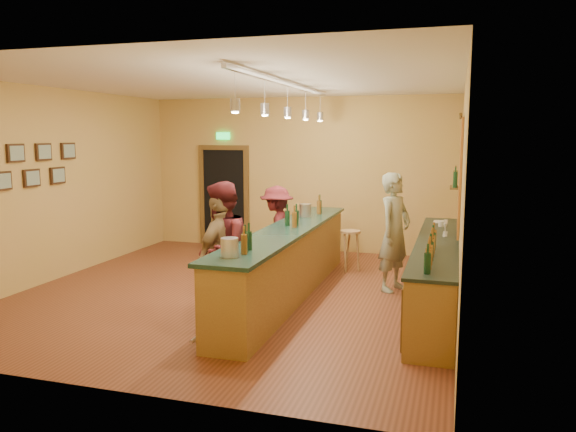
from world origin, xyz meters
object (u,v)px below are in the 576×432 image
(tasting_bar, at_px, (287,257))
(bar_stool, at_px, (350,238))
(back_counter, at_px, (437,272))
(customer_b, at_px, (222,256))
(bartender, at_px, (395,232))
(customer_c, at_px, (277,231))
(customer_a, at_px, (221,251))

(tasting_bar, bearing_deg, bar_stool, 71.91)
(back_counter, relative_size, customer_b, 2.72)
(bar_stool, bearing_deg, back_counter, -47.20)
(bartender, bearing_deg, customer_c, 104.69)
(customer_b, distance_m, bar_stool, 3.26)
(bartender, relative_size, bar_stool, 2.50)
(customer_a, bearing_deg, bar_stool, 148.88)
(customer_c, relative_size, bar_stool, 2.12)
(tasting_bar, relative_size, customer_b, 3.05)
(customer_b, bearing_deg, bartender, 147.53)
(customer_b, xyz_separation_m, customer_c, (0.00, 2.35, -0.05))
(bartender, bearing_deg, customer_a, 159.02)
(bartender, xyz_separation_m, bar_stool, (-0.88, 1.03, -0.33))
(back_counter, height_order, bar_stool, back_counter)
(tasting_bar, xyz_separation_m, customer_a, (-0.55, -1.19, 0.31))
(customer_c, bearing_deg, bar_stool, 116.25)
(customer_c, bearing_deg, customer_a, -4.52)
(customer_c, bearing_deg, tasting_bar, 20.53)
(bartender, relative_size, customer_a, 1.01)
(tasting_bar, height_order, customer_c, customer_c)
(bartender, relative_size, customer_b, 1.11)
(bar_stool, bearing_deg, customer_b, -110.82)
(customer_a, relative_size, bar_stool, 2.47)
(back_counter, distance_m, customer_b, 3.06)
(customer_c, bearing_deg, bartender, 76.01)
(customer_c, bearing_deg, customer_b, -4.52)
(customer_a, bearing_deg, customer_c, 169.63)
(customer_c, xyz_separation_m, bar_stool, (1.16, 0.69, -0.19))
(bartender, distance_m, bar_stool, 1.39)
(back_counter, height_order, bartender, bartender)
(back_counter, bearing_deg, bar_stool, 132.80)
(customer_b, bearing_deg, tasting_bar, 167.92)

